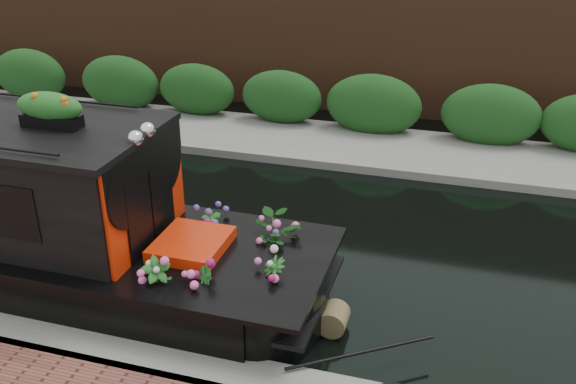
# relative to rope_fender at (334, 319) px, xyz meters

# --- Properties ---
(ground) EXTENTS (80.00, 80.00, 0.00)m
(ground) POSITION_rel_rope_fender_xyz_m (-2.78, 1.95, -0.18)
(ground) COLOR black
(ground) RESTS_ON ground
(near_bank_coping) EXTENTS (40.00, 0.60, 0.50)m
(near_bank_coping) POSITION_rel_rope_fender_xyz_m (-2.78, -1.35, -0.18)
(near_bank_coping) COLOR slate
(near_bank_coping) RESTS_ON ground
(far_bank_path) EXTENTS (40.00, 2.40, 0.34)m
(far_bank_path) POSITION_rel_rope_fender_xyz_m (-2.78, 6.15, -0.18)
(far_bank_path) COLOR slate
(far_bank_path) RESTS_ON ground
(far_hedge) EXTENTS (40.00, 1.10, 2.80)m
(far_hedge) POSITION_rel_rope_fender_xyz_m (-2.78, 7.05, -0.18)
(far_hedge) COLOR #184317
(far_hedge) RESTS_ON ground
(far_brick_wall) EXTENTS (40.00, 1.00, 8.00)m
(far_brick_wall) POSITION_rel_rope_fender_xyz_m (-2.78, 9.15, -0.18)
(far_brick_wall) COLOR #502E1B
(far_brick_wall) RESTS_ON ground
(rope_fender) EXTENTS (0.36, 0.38, 0.36)m
(rope_fender) POSITION_rel_rope_fender_xyz_m (0.00, 0.00, 0.00)
(rope_fender) COLOR brown
(rope_fender) RESTS_ON ground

